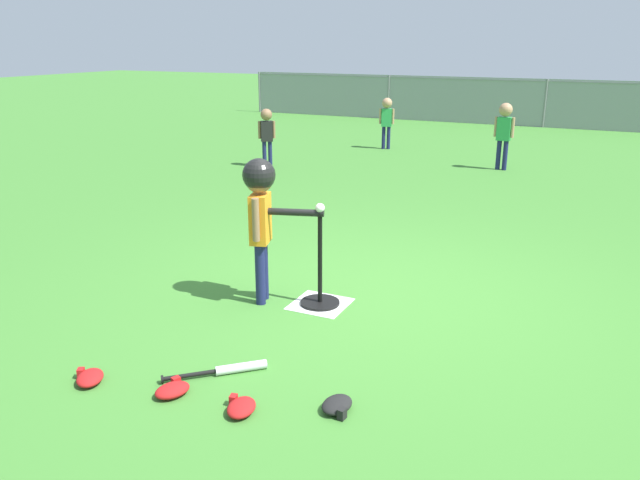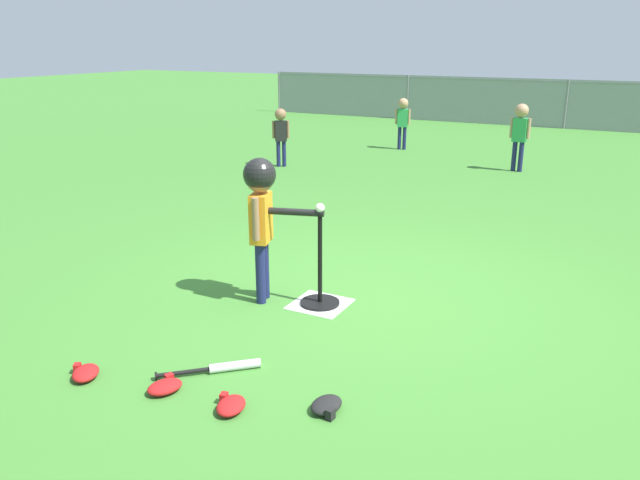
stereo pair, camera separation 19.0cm
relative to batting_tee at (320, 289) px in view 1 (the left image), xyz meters
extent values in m
plane|color=#3D7A2D|center=(0.31, 0.34, -0.13)|extent=(60.00, 60.00, 0.00)
cube|color=white|center=(0.00, 0.00, -0.13)|extent=(0.44, 0.44, 0.01)
cylinder|color=black|center=(0.00, 0.00, -0.12)|extent=(0.32, 0.32, 0.03)
cylinder|color=black|center=(0.00, 0.00, 0.27)|extent=(0.04, 0.04, 0.75)
cylinder|color=black|center=(0.00, 0.00, 0.63)|extent=(0.06, 0.06, 0.02)
sphere|color=white|center=(0.00, 0.00, 0.68)|extent=(0.07, 0.07, 0.07)
cylinder|color=#191E4C|center=(-0.47, -0.09, 0.12)|extent=(0.08, 0.08, 0.51)
cylinder|color=#191E4C|center=(-0.44, -0.19, 0.12)|extent=(0.08, 0.08, 0.51)
cube|color=orange|center=(-0.46, -0.14, 0.58)|extent=(0.20, 0.26, 0.40)
cylinder|color=#8C6647|center=(-0.50, 0.00, 0.60)|extent=(0.06, 0.06, 0.34)
cylinder|color=#8C6647|center=(-0.42, -0.27, 0.60)|extent=(0.06, 0.06, 0.34)
sphere|color=#8C6647|center=(-0.46, -0.14, 0.90)|extent=(0.23, 0.23, 0.23)
sphere|color=black|center=(-0.46, -0.14, 0.93)|extent=(0.26, 0.26, 0.26)
cylinder|color=black|center=(-0.26, -0.08, 0.64)|extent=(0.59, 0.23, 0.06)
cylinder|color=#191E4C|center=(0.38, 6.28, 0.11)|extent=(0.08, 0.08, 0.48)
cylinder|color=#191E4C|center=(0.28, 6.28, 0.11)|extent=(0.08, 0.08, 0.48)
cube|color=green|center=(0.33, 6.28, 0.54)|extent=(0.22, 0.14, 0.38)
cylinder|color=tan|center=(0.47, 6.27, 0.57)|extent=(0.05, 0.05, 0.32)
cylinder|color=tan|center=(0.20, 6.29, 0.57)|extent=(0.05, 0.05, 0.32)
sphere|color=tan|center=(0.33, 6.28, 0.85)|extent=(0.21, 0.21, 0.21)
cylinder|color=#191E4C|center=(-2.04, 7.43, 0.09)|extent=(0.07, 0.07, 0.44)
cylinder|color=#191E4C|center=(-2.13, 7.41, 0.09)|extent=(0.07, 0.07, 0.44)
cube|color=green|center=(-2.08, 7.42, 0.48)|extent=(0.22, 0.17, 0.34)
cylinder|color=tan|center=(-1.97, 7.45, 0.50)|extent=(0.05, 0.05, 0.29)
cylinder|color=tan|center=(-2.20, 7.39, 0.50)|extent=(0.05, 0.05, 0.29)
sphere|color=tan|center=(-2.08, 7.42, 0.76)|extent=(0.19, 0.19, 0.19)
cylinder|color=#191E4C|center=(-3.24, 4.87, 0.08)|extent=(0.07, 0.07, 0.43)
cylinder|color=#191E4C|center=(-3.32, 4.82, 0.08)|extent=(0.07, 0.07, 0.43)
cube|color=black|center=(-3.28, 4.84, 0.47)|extent=(0.22, 0.20, 0.34)
cylinder|color=#8C6647|center=(-3.18, 4.91, 0.49)|extent=(0.05, 0.05, 0.29)
cylinder|color=#8C6647|center=(-3.38, 4.78, 0.49)|extent=(0.05, 0.05, 0.29)
sphere|color=#8C6647|center=(-3.28, 4.84, 0.74)|extent=(0.19, 0.19, 0.19)
cylinder|color=silver|center=(0.00, -1.20, -0.10)|extent=(0.29, 0.27, 0.06)
cylinder|color=black|center=(-0.24, -1.43, -0.10)|extent=(0.26, 0.25, 0.03)
cylinder|color=black|center=(-0.36, -1.54, -0.10)|extent=(0.05, 0.05, 0.05)
ellipsoid|color=#B21919|center=(0.26, -1.61, -0.10)|extent=(0.21, 0.25, 0.07)
cube|color=#B21919|center=(0.17, -1.56, -0.10)|extent=(0.05, 0.06, 0.06)
ellipsoid|color=#B21919|center=(-0.78, -1.73, -0.10)|extent=(0.25, 0.27, 0.07)
cube|color=#B21919|center=(-0.88, -1.71, -0.10)|extent=(0.06, 0.06, 0.06)
ellipsoid|color=#B21919|center=(-0.22, -1.62, -0.10)|extent=(0.23, 0.26, 0.07)
cube|color=#B21919|center=(-0.26, -1.54, -0.10)|extent=(0.06, 0.06, 0.06)
ellipsoid|color=black|center=(0.74, -1.34, -0.10)|extent=(0.19, 0.24, 0.07)
cube|color=black|center=(0.81, -1.42, -0.10)|extent=(0.05, 0.05, 0.06)
cylinder|color=slate|center=(-7.69, 12.07, 0.44)|extent=(0.06, 0.06, 1.15)
cylinder|color=slate|center=(-3.69, 12.07, 0.44)|extent=(0.06, 0.06, 1.15)
cylinder|color=slate|center=(0.31, 12.07, 0.44)|extent=(0.06, 0.06, 1.15)
cube|color=gray|center=(0.31, 12.07, 0.96)|extent=(16.00, 0.03, 0.03)
cube|color=gray|center=(0.31, 12.07, 0.44)|extent=(16.00, 0.01, 1.15)
camera|label=1|loc=(2.02, -4.26, 1.93)|focal=35.30mm
camera|label=2|loc=(2.19, -4.18, 1.93)|focal=35.30mm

